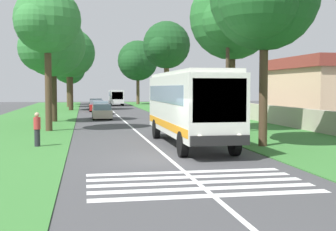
# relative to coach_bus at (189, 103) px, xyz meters

# --- Properties ---
(ground) EXTENTS (160.00, 160.00, 0.00)m
(ground) POSITION_rel_coach_bus_xyz_m (-4.41, 1.80, -2.15)
(ground) COLOR #424244
(grass_verge_left) EXTENTS (120.00, 8.00, 0.04)m
(grass_verge_left) POSITION_rel_coach_bus_xyz_m (10.59, 10.00, -2.13)
(grass_verge_left) COLOR #387533
(grass_verge_left) RESTS_ON ground
(grass_verge_right) EXTENTS (120.00, 8.00, 0.04)m
(grass_verge_right) POSITION_rel_coach_bus_xyz_m (10.59, -6.40, -2.13)
(grass_verge_right) COLOR #387533
(grass_verge_right) RESTS_ON ground
(centre_line) EXTENTS (110.00, 0.16, 0.01)m
(centre_line) POSITION_rel_coach_bus_xyz_m (10.59, 1.80, -2.14)
(centre_line) COLOR silver
(centre_line) RESTS_ON ground
(coach_bus) EXTENTS (11.16, 2.62, 3.73)m
(coach_bus) POSITION_rel_coach_bus_xyz_m (0.00, 0.00, 0.00)
(coach_bus) COLOR silver
(coach_bus) RESTS_ON ground
(zebra_crossing) EXTENTS (4.05, 6.80, 0.01)m
(zebra_crossing) POSITION_rel_coach_bus_xyz_m (-9.18, 1.80, -2.14)
(zebra_crossing) COLOR silver
(zebra_crossing) RESTS_ON ground
(trailing_car_0) EXTENTS (4.30, 1.78, 1.43)m
(trailing_car_0) POSITION_rel_coach_bus_xyz_m (20.66, 3.64, -1.48)
(trailing_car_0) COLOR #B7A893
(trailing_car_0) RESTS_ON ground
(trailing_car_1) EXTENTS (4.30, 1.78, 1.43)m
(trailing_car_1) POSITION_rel_coach_bus_xyz_m (29.48, 3.46, -1.48)
(trailing_car_1) COLOR #B7A893
(trailing_car_1) RESTS_ON ground
(trailing_car_2) EXTENTS (4.30, 1.78, 1.43)m
(trailing_car_2) POSITION_rel_coach_bus_xyz_m (35.07, 3.79, -1.48)
(trailing_car_2) COLOR #B21E1E
(trailing_car_2) RESTS_ON ground
(trailing_car_3) EXTENTS (4.30, 1.78, 1.43)m
(trailing_car_3) POSITION_rel_coach_bus_xyz_m (41.72, 3.73, -1.48)
(trailing_car_3) COLOR black
(trailing_car_3) RESTS_ON ground
(trailing_minibus_0) EXTENTS (6.00, 2.14, 2.53)m
(trailing_minibus_0) POSITION_rel_coach_bus_xyz_m (53.08, 0.14, -0.60)
(trailing_minibus_0) COLOR silver
(trailing_minibus_0) RESTS_ON ground
(roadside_tree_left_0) EXTENTS (7.32, 6.29, 10.50)m
(roadside_tree_left_0) POSITION_rel_coach_bus_xyz_m (38.08, 7.11, 5.08)
(roadside_tree_left_0) COLOR #3D2D1E
(roadside_tree_left_0) RESTS_ON grass_verge_left
(roadside_tree_left_1) EXTENTS (7.03, 5.75, 10.26)m
(roadside_tree_left_1) POSITION_rel_coach_bus_xyz_m (48.68, 7.87, 5.15)
(roadside_tree_left_1) COLOR brown
(roadside_tree_left_1) RESTS_ON grass_verge_left
(roadside_tree_left_2) EXTENTS (6.27, 5.25, 8.69)m
(roadside_tree_left_2) POSITION_rel_coach_bus_xyz_m (58.79, 7.82, 3.83)
(roadside_tree_left_2) COLOR #3D2D1E
(roadside_tree_left_2) RESTS_ON grass_verge_left
(roadside_tree_left_3) EXTENTS (6.49, 5.52, 9.29)m
(roadside_tree_left_3) POSITION_rel_coach_bus_xyz_m (17.67, 8.00, 4.29)
(roadside_tree_left_3) COLOR #3D2D1E
(roadside_tree_left_3) RESTS_ON grass_verge_left
(roadside_tree_left_4) EXTENTS (5.28, 4.45, 9.63)m
(roadside_tree_left_4) POSITION_rel_coach_bus_xyz_m (9.13, 7.70, 5.14)
(roadside_tree_left_4) COLOR #4C3826
(roadside_tree_left_4) RESTS_ON grass_verge_left
(roadside_tree_right_0) EXTENTS (8.23, 7.00, 11.10)m
(roadside_tree_right_0) POSITION_rel_coach_bus_xyz_m (57.82, -3.77, 5.30)
(roadside_tree_right_0) COLOR brown
(roadside_tree_right_0) RESTS_ON grass_verge_right
(roadside_tree_right_2) EXTENTS (6.00, 5.21, 10.20)m
(roadside_tree_right_2) POSITION_rel_coach_bus_xyz_m (27.75, -3.63, 5.33)
(roadside_tree_right_2) COLOR brown
(roadside_tree_right_2) RESTS_ON grass_verge_right
(roadside_tree_right_4) EXTENTS (6.55, 5.65, 10.40)m
(roadside_tree_right_4) POSITION_rel_coach_bus_xyz_m (6.90, -4.35, 5.31)
(roadside_tree_right_4) COLOR #4C3826
(roadside_tree_right_4) RESTS_ON grass_verge_right
(utility_pole) EXTENTS (0.24, 1.40, 7.27)m
(utility_pole) POSITION_rel_coach_bus_xyz_m (5.22, -3.68, 1.67)
(utility_pole) COLOR #473828
(utility_pole) RESTS_ON grass_verge_right
(roadside_wall) EXTENTS (70.00, 0.40, 1.46)m
(roadside_wall) POSITION_rel_coach_bus_xyz_m (15.59, -9.80, -1.38)
(roadside_wall) COLOR #B2A893
(roadside_wall) RESTS_ON grass_verge_right
(roadside_building) EXTENTS (12.79, 8.46, 5.73)m
(roadside_building) POSITION_rel_coach_bus_xyz_m (17.57, -17.36, 0.77)
(roadside_building) COLOR beige
(roadside_building) RESTS_ON ground
(pedestrian) EXTENTS (0.34, 0.34, 1.69)m
(pedestrian) POSITION_rel_coach_bus_xyz_m (0.58, 7.55, -1.24)
(pedestrian) COLOR #26262D
(pedestrian) RESTS_ON grass_verge_left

